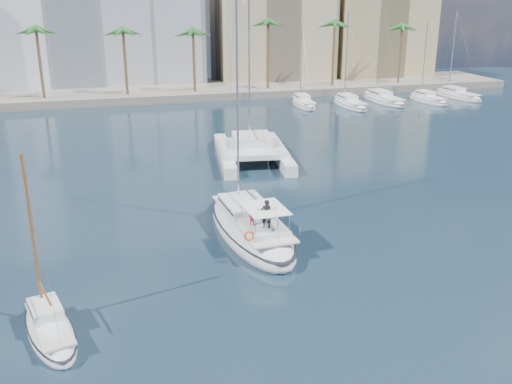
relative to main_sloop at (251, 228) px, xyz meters
name	(u,v)px	position (x,y,z in m)	size (l,w,h in m)	color
ground	(259,254)	(-0.23, -3.03, -0.57)	(160.00, 160.00, 0.00)	black
quay	(157,93)	(-0.23, 57.97, 0.03)	(120.00, 14.00, 1.20)	gray
building_modern	(73,4)	(-12.23, 69.97, 13.43)	(42.00, 16.00, 28.00)	white
building_beige	(272,27)	(21.77, 66.97, 9.43)	(20.00, 14.00, 20.00)	tan
building_tan_right	(378,32)	(41.77, 64.97, 8.43)	(18.00, 12.00, 18.00)	tan
palm_centre	(156,32)	(-0.23, 53.97, 9.71)	(3.60, 3.60, 12.30)	brown
palm_right	(365,29)	(33.77, 53.97, 9.71)	(3.60, 3.60, 12.30)	brown
main_sloop	(251,228)	(0.00, 0.00, 0.00)	(5.01, 13.36, 19.47)	white
small_sloop	(50,329)	(-12.54, -9.21, -0.19)	(3.69, 6.86, 9.42)	white
catamaran	(252,148)	(5.01, 18.28, 0.61)	(8.42, 14.15, 19.33)	white
seagull	(258,226)	(0.52, 0.07, 0.02)	(1.22, 0.52, 0.23)	silver
moored_yacht_a	(304,106)	(19.77, 43.97, -0.57)	(2.72, 9.35, 11.90)	white
moored_yacht_b	(350,106)	(26.27, 41.97, -0.57)	(3.14, 10.78, 13.72)	white
moored_yacht_c	(383,102)	(32.77, 43.97, -0.57)	(3.55, 12.21, 15.54)	white
moored_yacht_d	(428,102)	(39.27, 41.97, -0.57)	(2.72, 9.35, 11.90)	white
moored_yacht_e	(457,98)	(45.77, 43.97, -0.57)	(3.14, 10.78, 13.72)	white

